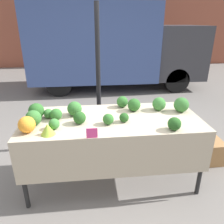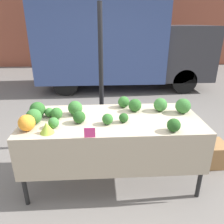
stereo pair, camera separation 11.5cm
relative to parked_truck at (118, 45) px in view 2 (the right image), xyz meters
The scene contains 22 objects.
ground_plane 4.65m from the parked_truck, 95.78° to the right, with size 40.00×40.00×0.00m, color slate.
tent_pole 3.58m from the parked_truck, 99.06° to the right, with size 0.07×0.07×2.21m.
parked_truck is the anchor object (origin of this frame).
market_table 4.56m from the parked_truck, 95.69° to the right, with size 2.12×0.94×0.88m.
orange_cauliflower 4.91m from the parked_truck, 106.19° to the right, with size 0.18×0.18×0.18m.
romanesco_head 4.92m from the parked_truck, 103.49° to the right, with size 0.15×0.15×0.12m.
broccoli_head_0 4.64m from the parked_truck, 100.33° to the right, with size 0.14×0.14×0.14m.
broccoli_head_1 4.11m from the parked_truck, 93.80° to the right, with size 0.15×0.15×0.15m.
broccoli_head_2 4.83m from the parked_truck, 87.90° to the right, with size 0.14×0.14×0.14m.
broccoli_head_3 4.27m from the parked_truck, 87.50° to the right, with size 0.17×0.17×0.17m.
broccoli_head_4 4.59m from the parked_truck, 94.04° to the right, with size 0.11×0.11×0.11m.
broccoli_head_5 4.64m from the parked_truck, 96.31° to the right, with size 0.12×0.12×0.12m.
broccoli_head_6 4.37m from the parked_truck, 84.07° to the right, with size 0.19×0.19×0.19m.
broccoli_head_7 4.80m from the parked_truck, 103.27° to the right, with size 0.12×0.12×0.12m.
broccoli_head_8 4.57m from the parked_truck, 104.04° to the right, with size 0.14×0.14×0.14m.
broccoli_head_9 4.74m from the parked_truck, 106.40° to the right, with size 0.18×0.18×0.18m.
broccoli_head_10 4.26m from the parked_truck, 91.93° to the right, with size 0.17×0.17×0.17m.
broccoli_head_11 4.53m from the parked_truck, 105.48° to the right, with size 0.11×0.11×0.11m.
broccoli_head_12 4.41m from the parked_truck, 101.76° to the right, with size 0.18×0.18×0.18m.
broccoli_head_13 4.55m from the parked_truck, 107.21° to the right, with size 0.19×0.19×0.19m.
price_sign 4.96m from the parked_truck, 98.12° to the right, with size 0.11×0.01×0.11m.
produce_crate 4.47m from the parked_truck, 76.55° to the right, with size 0.41×0.37×0.34m.
Camera 2 is at (-0.14, -2.39, 1.95)m, focal length 35.00 mm.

